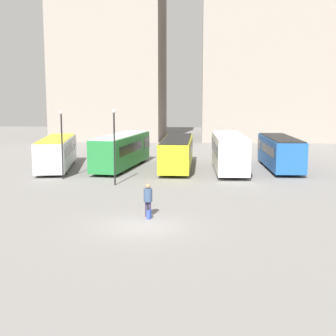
{
  "coord_description": "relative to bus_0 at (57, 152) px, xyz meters",
  "views": [
    {
      "loc": [
        2.9,
        -22.75,
        6.44
      ],
      "look_at": [
        0.6,
        10.5,
        1.41
      ],
      "focal_mm": 50.0,
      "sensor_mm": 36.0,
      "label": 1
    }
  ],
  "objects": [
    {
      "name": "bus_3",
      "position": [
        15.57,
        -0.63,
        0.23
      ],
      "size": [
        2.8,
        9.97,
        3.27
      ],
      "rotation": [
        0.0,
        0.0,
        1.6
      ],
      "color": "silver",
      "rests_on": "ground_plane"
    },
    {
      "name": "building_block_left",
      "position": [
        -1.13,
        33.74,
        12.8
      ],
      "size": [
        16.25,
        16.81,
        28.69
      ],
      "color": "gray",
      "rests_on": "ground_plane"
    },
    {
      "name": "bus_0",
      "position": [
        0.0,
        0.0,
        0.0
      ],
      "size": [
        4.25,
        10.95,
        2.83
      ],
      "rotation": [
        0.0,
        0.0,
        1.74
      ],
      "color": "silver",
      "rests_on": "ground_plane"
    },
    {
      "name": "lamp_post_0",
      "position": [
        6.75,
        -7.76,
        1.75
      ],
      "size": [
        0.28,
        0.28,
        5.59
      ],
      "color": "black",
      "rests_on": "ground_plane"
    },
    {
      "name": "bus_2",
      "position": [
        10.94,
        1.02,
        -0.01
      ],
      "size": [
        2.65,
        11.77,
        2.8
      ],
      "rotation": [
        0.0,
        0.0,
        1.56
      ],
      "color": "gold",
      "rests_on": "ground_plane"
    },
    {
      "name": "lamp_post_1",
      "position": [
        2.14,
        -5.45,
        1.67
      ],
      "size": [
        0.28,
        0.28,
        5.42
      ],
      "color": "black",
      "rests_on": "ground_plane"
    },
    {
      "name": "suitcase",
      "position": [
        10.36,
        -17.33,
        -1.29
      ],
      "size": [
        0.25,
        0.36,
        0.71
      ],
      "rotation": [
        0.0,
        0.0,
        1.29
      ],
      "color": "#334CB2",
      "rests_on": "ground_plane"
    },
    {
      "name": "bus_1",
      "position": [
        5.86,
        0.94,
        0.13
      ],
      "size": [
        3.9,
        11.54,
        3.08
      ],
      "rotation": [
        0.0,
        0.0,
        1.44
      ],
      "color": "#237A38",
      "rests_on": "ground_plane"
    },
    {
      "name": "bus_4",
      "position": [
        20.27,
        1.21,
        0.04
      ],
      "size": [
        2.76,
        10.3,
        2.91
      ],
      "rotation": [
        0.0,
        0.0,
        1.59
      ],
      "color": "#1E56A3",
      "rests_on": "ground_plane"
    },
    {
      "name": "traveler",
      "position": [
        10.24,
        -16.83,
        -0.45
      ],
      "size": [
        0.58,
        0.58,
        1.83
      ],
      "rotation": [
        0.0,
        0.0,
        1.29
      ],
      "color": "#382D4C",
      "rests_on": "ground_plane"
    },
    {
      "name": "ground_plane",
      "position": [
        10.14,
        -18.83,
        -1.54
      ],
      "size": [
        160.0,
        160.0,
        0.0
      ],
      "primitive_type": "plane",
      "color": "slate"
    }
  ]
}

